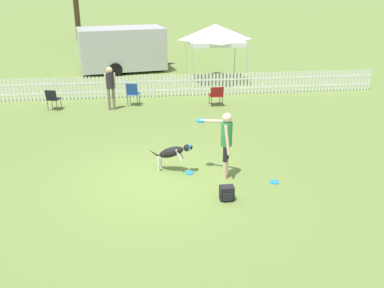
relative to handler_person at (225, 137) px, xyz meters
The scene contains 13 objects.
ground_plane 1.98m from the handler_person, behind, with size 240.00×240.00×0.00m, color olive.
handler_person is the anchor object (origin of this frame).
leaping_dog 1.47m from the handler_person, 158.48° to the left, with size 1.17×0.58×0.84m.
frisbee_near_handler 1.41m from the handler_person, 159.89° to the left, with size 0.22×0.22×0.02m.
frisbee_near_dog 1.66m from the handler_person, 22.03° to the right, with size 0.22×0.22×0.02m.
backpack_on_grass 1.51m from the handler_person, 98.28° to the right, with size 0.32×0.28×0.34m.
picket_fence 8.17m from the handler_person, 101.74° to the left, with size 19.73×0.04×0.94m.
folding_chair_blue_left 7.18m from the handler_person, 109.16° to the left, with size 0.55×0.56×0.93m.
folding_chair_center 6.45m from the handler_person, 81.86° to the left, with size 0.53×0.55×0.80m.
folding_chair_green_right 8.49m from the handler_person, 129.36° to the left, with size 0.54×0.55×0.81m.
canopy_tent_main 10.64m from the handler_person, 81.62° to the left, with size 2.55×2.55×2.72m.
spectator_standing 7.07m from the handler_person, 116.53° to the left, with size 0.41×0.27×1.66m.
equipment_trailer 13.83m from the handler_person, 102.24° to the left, with size 5.35×3.08×2.28m.
Camera 1 is at (-0.36, -9.75, 4.80)m, focal length 40.00 mm.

